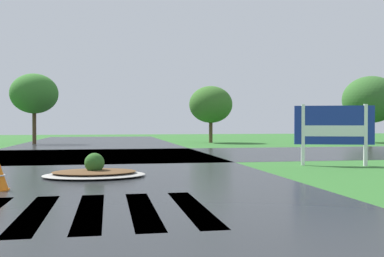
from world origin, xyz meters
name	(u,v)px	position (x,y,z in m)	size (l,w,h in m)	color
asphalt_roadway	(79,180)	(0.00, 10.00, 0.00)	(11.18, 80.00, 0.01)	#232628
asphalt_cross_road	(92,155)	(0.00, 19.61, 0.00)	(90.00, 10.06, 0.01)	#232628
crosswalk_stripes	(63,212)	(0.00, 5.69, 0.00)	(4.95, 3.55, 0.01)	white
estate_billboard	(334,127)	(8.72, 12.69, 1.37)	(2.67, 0.94, 2.20)	white
median_island	(94,172)	(0.38, 10.75, 0.13)	(2.87, 2.08, 0.68)	#9E9B93
traffic_cone	(0,177)	(-1.64, 8.52, 0.30)	(0.40, 0.40, 0.62)	orange
background_treeline	(119,98)	(1.50, 30.64, 3.36)	(42.35, 6.58, 5.24)	#4C3823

